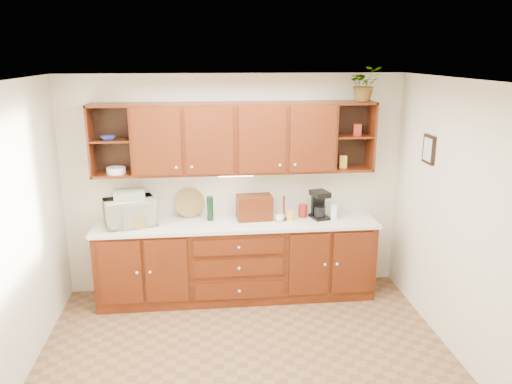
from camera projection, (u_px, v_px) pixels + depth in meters
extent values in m
plane|color=brown|center=(248.00, 368.00, 4.62)|extent=(4.00, 4.00, 0.00)
plane|color=white|center=(247.00, 82.00, 3.93)|extent=(4.00, 4.00, 0.00)
plane|color=#EBE3C5|center=(235.00, 185.00, 5.95)|extent=(4.00, 0.00, 4.00)
plane|color=#EBE3C5|center=(4.00, 246.00, 4.07)|extent=(0.00, 3.50, 3.50)
plane|color=#EBE3C5|center=(469.00, 228.00, 4.48)|extent=(0.00, 3.50, 3.50)
cube|color=#391406|center=(237.00, 261.00, 5.89)|extent=(3.20, 0.60, 0.90)
cube|color=silver|center=(237.00, 223.00, 5.76)|extent=(3.24, 0.64, 0.04)
cube|color=#391406|center=(235.00, 138.00, 5.63)|extent=(2.30, 0.33, 0.80)
cube|color=black|center=(113.00, 138.00, 5.64)|extent=(0.45, 0.02, 0.80)
cube|color=black|center=(350.00, 134.00, 5.92)|extent=(0.45, 0.02, 0.80)
cube|color=#391406|center=(111.00, 140.00, 5.49)|extent=(0.43, 0.30, 0.02)
cube|color=#391406|center=(353.00, 136.00, 5.77)|extent=(0.43, 0.30, 0.02)
cube|color=#391406|center=(355.00, 103.00, 5.67)|extent=(0.45, 0.33, 0.03)
cube|color=white|center=(236.00, 175.00, 5.70)|extent=(0.40, 0.05, 0.02)
cube|color=black|center=(429.00, 149.00, 5.19)|extent=(0.03, 0.24, 0.30)
cylinder|color=olive|center=(138.00, 221.00, 5.57)|extent=(0.25, 0.25, 0.13)
imported|color=beige|center=(130.00, 212.00, 5.61)|extent=(0.64, 0.53, 0.30)
cube|color=tan|center=(129.00, 195.00, 5.56)|extent=(0.37, 0.30, 0.10)
cylinder|color=black|center=(210.00, 209.00, 5.77)|extent=(0.09, 0.09, 0.29)
cylinder|color=olive|center=(190.00, 216.00, 5.93)|extent=(0.36, 0.16, 0.35)
cube|color=#391406|center=(254.00, 207.00, 5.81)|extent=(0.42, 0.28, 0.28)
cylinder|color=#391406|center=(284.00, 208.00, 5.79)|extent=(0.02, 0.02, 0.29)
cylinder|color=#391406|center=(284.00, 219.00, 5.83)|extent=(0.12, 0.12, 0.02)
imported|color=white|center=(290.00, 216.00, 5.81)|extent=(0.13, 0.13, 0.08)
imported|color=white|center=(281.00, 214.00, 5.89)|extent=(0.13, 0.13, 0.08)
imported|color=white|center=(280.00, 218.00, 5.76)|extent=(0.13, 0.13, 0.08)
cylinder|color=maroon|center=(303.00, 211.00, 5.91)|extent=(0.14, 0.14, 0.15)
cylinder|color=white|center=(334.00, 212.00, 5.81)|extent=(0.11, 0.11, 0.18)
cylinder|color=gold|center=(290.00, 216.00, 5.79)|extent=(0.11, 0.11, 0.11)
cube|color=black|center=(319.00, 217.00, 5.87)|extent=(0.23, 0.27, 0.04)
cube|color=black|center=(318.00, 203.00, 5.92)|extent=(0.17, 0.09, 0.28)
cube|color=black|center=(320.00, 194.00, 5.79)|extent=(0.23, 0.27, 0.06)
cylinder|color=black|center=(320.00, 212.00, 5.83)|extent=(0.16, 0.16, 0.12)
imported|color=#2A349C|center=(108.00, 138.00, 5.46)|extent=(0.20, 0.20, 0.04)
cylinder|color=white|center=(116.00, 170.00, 5.56)|extent=(0.23, 0.23, 0.07)
cube|color=gold|center=(343.00, 162.00, 5.82)|extent=(0.09, 0.07, 0.14)
cube|color=maroon|center=(358.00, 130.00, 5.74)|extent=(0.11, 0.10, 0.13)
imported|color=#999999|center=(365.00, 84.00, 5.57)|extent=(0.35, 0.30, 0.39)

